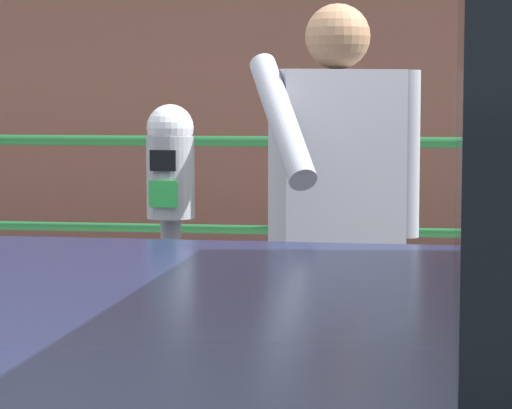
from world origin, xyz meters
The scene contains 4 objects.
parking_meter centered at (-0.36, 0.50, 1.09)m, with size 0.16×0.17×1.35m.
pedestrian_at_meter centered at (0.20, 0.68, 1.09)m, with size 0.59×0.74×1.69m.
background_railing centered at (0.00, 3.13, 0.94)m, with size 24.06×0.06×1.14m.
backdrop_wall centered at (0.00, 5.00, 1.26)m, with size 32.00×0.50×2.51m, color brown.
Camera 1 is at (0.50, -3.41, 1.51)m, focal length 82.74 mm.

